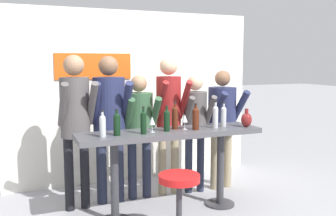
# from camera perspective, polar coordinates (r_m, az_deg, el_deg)

# --- Properties ---
(ground_plane) EXTENTS (40.00, 40.00, 0.00)m
(ground_plane) POSITION_cam_1_polar(r_m,az_deg,el_deg) (4.56, 0.39, -15.67)
(ground_plane) COLOR #9E9EA3
(back_wall) EXTENTS (3.74, 0.12, 2.50)m
(back_wall) POSITION_cam_1_polar(r_m,az_deg,el_deg) (5.59, -5.35, 1.80)
(back_wall) COLOR silver
(back_wall) RESTS_ON ground_plane
(tasting_table) EXTENTS (2.14, 0.52, 0.98)m
(tasting_table) POSITION_cam_1_polar(r_m,az_deg,el_deg) (4.31, 0.40, -5.74)
(tasting_table) COLOR #4C4C51
(tasting_table) RESTS_ON ground_plane
(bar_stool) EXTENTS (0.43, 0.43, 0.66)m
(bar_stool) POSITION_cam_1_polar(r_m,az_deg,el_deg) (3.81, 1.71, -13.25)
(bar_stool) COLOR #333338
(bar_stool) RESTS_ON ground_plane
(person_far_left) EXTENTS (0.42, 0.56, 1.84)m
(person_far_left) POSITION_cam_1_polar(r_m,az_deg,el_deg) (4.49, -13.94, -0.88)
(person_far_left) COLOR black
(person_far_left) RESTS_ON ground_plane
(person_left) EXTENTS (0.50, 0.60, 1.83)m
(person_left) POSITION_cam_1_polar(r_m,az_deg,el_deg) (4.63, -8.93, -0.80)
(person_left) COLOR #23283D
(person_left) RESTS_ON ground_plane
(person_center_left) EXTENTS (0.43, 0.52, 1.59)m
(person_center_left) POSITION_cam_1_polar(r_m,az_deg,el_deg) (4.77, -4.40, -2.34)
(person_center_left) COLOR #23283D
(person_center_left) RESTS_ON ground_plane
(person_center) EXTENTS (0.40, 0.55, 1.83)m
(person_center) POSITION_cam_1_polar(r_m,az_deg,el_deg) (4.89, 0.13, -0.08)
(person_center) COLOR gray
(person_center) RESTS_ON ground_plane
(person_center_right) EXTENTS (0.40, 0.51, 1.59)m
(person_center_right) POSITION_cam_1_polar(r_m,az_deg,el_deg) (4.99, 4.17, -1.79)
(person_center_right) COLOR #23283D
(person_center_right) RESTS_ON ground_plane
(person_right) EXTENTS (0.49, 0.57, 1.64)m
(person_right) POSITION_cam_1_polar(r_m,az_deg,el_deg) (5.20, 8.28, -1.30)
(person_right) COLOR gray
(person_right) RESTS_ON ground_plane
(wine_bottle_0) EXTENTS (0.07, 0.07, 0.30)m
(wine_bottle_0) POSITION_cam_1_polar(r_m,az_deg,el_deg) (4.58, 8.47, -1.13)
(wine_bottle_0) COLOR #B7BCC1
(wine_bottle_0) RESTS_ON tasting_table
(wine_bottle_1) EXTENTS (0.07, 0.07, 0.30)m
(wine_bottle_1) POSITION_cam_1_polar(r_m,az_deg,el_deg) (4.06, -3.76, -2.06)
(wine_bottle_1) COLOR black
(wine_bottle_1) RESTS_ON tasting_table
(wine_bottle_2) EXTENTS (0.06, 0.06, 0.33)m
(wine_bottle_2) POSITION_cam_1_polar(r_m,az_deg,el_deg) (4.45, 7.24, -1.19)
(wine_bottle_2) COLOR #B7BCC1
(wine_bottle_2) RESTS_ON tasting_table
(wine_bottle_3) EXTENTS (0.07, 0.07, 0.32)m
(wine_bottle_3) POSITION_cam_1_polar(r_m,az_deg,el_deg) (4.34, 1.06, -1.32)
(wine_bottle_3) COLOR #4C1E0F
(wine_bottle_3) RESTS_ON tasting_table
(wine_bottle_4) EXTENTS (0.07, 0.07, 0.28)m
(wine_bottle_4) POSITION_cam_1_polar(r_m,az_deg,el_deg) (4.01, -7.81, -2.31)
(wine_bottle_4) COLOR black
(wine_bottle_4) RESTS_ON tasting_table
(wine_bottle_5) EXTENTS (0.08, 0.08, 0.31)m
(wine_bottle_5) POSITION_cam_1_polar(r_m,az_deg,el_deg) (4.32, 4.25, -1.46)
(wine_bottle_5) COLOR #4C1E0F
(wine_bottle_5) RESTS_ON tasting_table
(wine_bottle_6) EXTENTS (0.07, 0.07, 0.28)m
(wine_bottle_6) POSITION_cam_1_polar(r_m,az_deg,el_deg) (3.95, -9.94, -2.55)
(wine_bottle_6) COLOR #B7BCC1
(wine_bottle_6) RESTS_ON tasting_table
(wine_bottle_7) EXTENTS (0.07, 0.07, 0.29)m
(wine_bottle_7) POSITION_cam_1_polar(r_m,az_deg,el_deg) (4.21, -0.19, -1.75)
(wine_bottle_7) COLOR black
(wine_bottle_7) RESTS_ON tasting_table
(wine_glass_0) EXTENTS (0.07, 0.07, 0.18)m
(wine_glass_0) POSITION_cam_1_polar(r_m,az_deg,el_deg) (4.15, -2.44, -2.02)
(wine_glass_0) COLOR silver
(wine_glass_0) RESTS_ON tasting_table
(wine_glass_1) EXTENTS (0.07, 0.07, 0.18)m
(wine_glass_1) POSITION_cam_1_polar(r_m,az_deg,el_deg) (4.32, 2.60, -1.66)
(wine_glass_1) COLOR silver
(wine_glass_1) RESTS_ON tasting_table
(decorative_vase) EXTENTS (0.13, 0.13, 0.22)m
(decorative_vase) POSITION_cam_1_polar(r_m,az_deg,el_deg) (4.60, 11.86, -1.73)
(decorative_vase) COLOR maroon
(decorative_vase) RESTS_ON tasting_table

